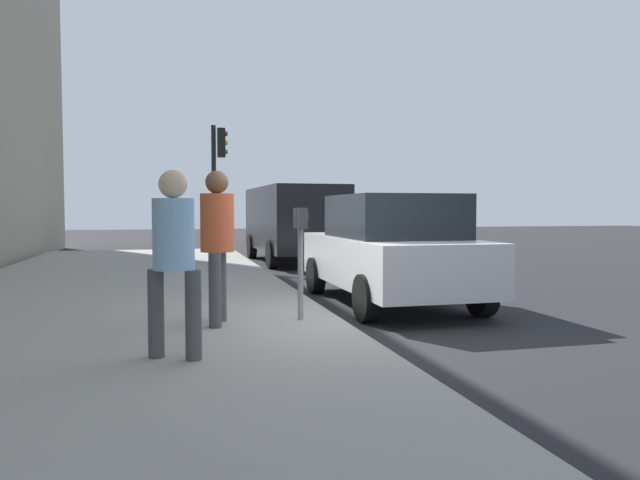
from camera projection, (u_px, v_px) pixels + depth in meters
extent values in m
plane|color=#232326|center=(341.00, 330.00, 7.50)|extent=(80.00, 80.00, 0.00)
cube|color=gray|center=(91.00, 336.00, 6.76)|extent=(28.00, 6.00, 0.15)
cylinder|color=gray|center=(300.00, 274.00, 7.36)|extent=(0.07, 0.07, 1.15)
cube|color=#383D42|center=(302.00, 218.00, 7.23)|extent=(0.16, 0.11, 0.26)
cube|color=#383D42|center=(299.00, 218.00, 7.42)|extent=(0.16, 0.11, 0.26)
cube|color=#268C33|center=(307.00, 217.00, 7.24)|extent=(0.10, 0.01, 0.10)
cube|color=#268C33|center=(303.00, 216.00, 7.43)|extent=(0.10, 0.01, 0.10)
cylinder|color=#47474C|center=(220.00, 286.00, 7.28)|extent=(0.15, 0.15, 0.88)
cylinder|color=#47474C|center=(215.00, 290.00, 6.88)|extent=(0.15, 0.15, 0.88)
cylinder|color=#D85933|center=(217.00, 223.00, 7.04)|extent=(0.40, 0.40, 0.70)
sphere|color=brown|center=(217.00, 182.00, 7.01)|extent=(0.28, 0.28, 0.28)
cylinder|color=#47474C|center=(156.00, 313.00, 5.49)|extent=(0.15, 0.15, 0.83)
cylinder|color=#47474C|center=(193.00, 315.00, 5.40)|extent=(0.15, 0.15, 0.83)
cylinder|color=#8CB7E0|center=(174.00, 234.00, 5.41)|extent=(0.38, 0.38, 0.66)
sphere|color=beige|center=(173.00, 184.00, 5.38)|extent=(0.26, 0.26, 0.26)
cube|color=silver|center=(389.00, 260.00, 9.57)|extent=(4.41, 1.86, 0.76)
cube|color=black|center=(394.00, 216.00, 9.34)|extent=(2.21, 1.70, 0.68)
cylinder|color=black|center=(316.00, 275.00, 10.76)|extent=(0.66, 0.22, 0.66)
cylinder|color=black|center=(404.00, 273.00, 11.19)|extent=(0.66, 0.22, 0.66)
cylinder|color=black|center=(367.00, 298.00, 7.99)|extent=(0.66, 0.22, 0.66)
cylinder|color=black|center=(482.00, 294.00, 8.43)|extent=(0.66, 0.22, 0.66)
cube|color=black|center=(293.00, 218.00, 17.05)|extent=(5.24, 2.11, 1.80)
cylinder|color=black|center=(252.00, 246.00, 18.47)|extent=(0.76, 0.24, 0.76)
cylinder|color=black|center=(310.00, 245.00, 18.98)|extent=(0.76, 0.24, 0.76)
cylinder|color=black|center=(272.00, 254.00, 15.22)|extent=(0.76, 0.24, 0.76)
cylinder|color=black|center=(342.00, 253.00, 15.73)|extent=(0.76, 0.24, 0.76)
cylinder|color=black|center=(214.00, 194.00, 15.50)|extent=(0.12, 0.12, 3.60)
cube|color=black|center=(221.00, 143.00, 15.48)|extent=(0.24, 0.20, 0.76)
sphere|color=red|center=(225.00, 134.00, 15.49)|extent=(0.14, 0.14, 0.14)
sphere|color=orange|center=(225.00, 143.00, 15.50)|extent=(0.14, 0.14, 0.14)
sphere|color=green|center=(225.00, 152.00, 15.52)|extent=(0.14, 0.14, 0.14)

